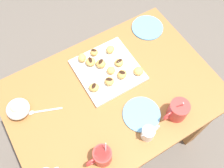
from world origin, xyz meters
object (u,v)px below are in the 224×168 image
at_px(beignet_6, 82,58).
at_px(beignet_10, 139,71).
at_px(dining_table, 113,104).
at_px(coffee_mug_red_left, 178,110).
at_px(beignet_1, 111,70).
at_px(beignet_2, 101,64).
at_px(cream_pitcher_white, 148,133).
at_px(beignet_0, 94,52).
at_px(beignet_4, 94,87).
at_px(pastry_plate_square, 108,70).
at_px(saucer_sky_right, 141,114).
at_px(beignet_9, 119,63).
at_px(beignet_5, 122,74).
at_px(ice_cream_bowl, 18,108).
at_px(saucer_sky_left, 147,28).
at_px(beignet_7, 109,81).
at_px(beignet_8, 91,62).
at_px(beignet_3, 110,49).
at_px(coffee_mug_red_right, 102,156).

xyz_separation_m(beignet_6, beignet_10, (-0.21, 0.22, -0.00)).
relative_size(dining_table, coffee_mug_red_left, 6.96).
xyz_separation_m(beignet_1, beignet_2, (0.03, -0.06, 0.00)).
bearing_deg(cream_pitcher_white, beignet_0, -90.90).
height_order(cream_pitcher_white, beignet_4, cream_pitcher_white).
distance_m(pastry_plate_square, saucer_sky_right, 0.30).
distance_m(beignet_2, beignet_10, 0.20).
height_order(beignet_9, beignet_10, beignet_10).
height_order(dining_table, beignet_6, beignet_6).
xyz_separation_m(dining_table, saucer_sky_right, (-0.06, 0.17, 0.14)).
distance_m(dining_table, cream_pitcher_white, 0.32).
bearing_deg(beignet_5, beignet_1, -54.61).
relative_size(ice_cream_bowl, saucer_sky_left, 0.62).
bearing_deg(beignet_2, beignet_6, -51.79).
bearing_deg(beignet_0, beignet_7, 83.76).
relative_size(pastry_plate_square, beignet_8, 5.96).
relative_size(beignet_1, beignet_7, 0.95).
bearing_deg(beignet_4, beignet_0, -119.26).
bearing_deg(beignet_7, beignet_6, -75.39).
bearing_deg(beignet_3, cream_pitcher_white, 79.38).
bearing_deg(beignet_6, saucer_sky_left, -178.75).
bearing_deg(coffee_mug_red_right, beignet_5, -133.86).
relative_size(beignet_4, beignet_8, 1.00).
xyz_separation_m(beignet_3, beignet_6, (0.16, -0.03, 0.00)).
bearing_deg(beignet_7, saucer_sky_right, 102.14).
height_order(beignet_5, beignet_7, beignet_7).
bearing_deg(pastry_plate_square, beignet_4, 28.75).
distance_m(beignet_3, beignet_8, 0.13).
xyz_separation_m(beignet_7, beignet_10, (-0.16, 0.02, -0.00)).
bearing_deg(cream_pitcher_white, saucer_sky_right, -108.99).
distance_m(beignet_8, beignet_9, 0.15).
xyz_separation_m(dining_table, beignet_1, (-0.05, -0.10, 0.17)).
relative_size(dining_table, cream_pitcher_white, 10.07).
distance_m(cream_pitcher_white, beignet_5, 0.33).
bearing_deg(beignet_6, beignet_4, 80.41).
distance_m(beignet_5, beignet_8, 0.18).
distance_m(saucer_sky_left, beignet_9, 0.31).
relative_size(pastry_plate_square, beignet_1, 6.86).
relative_size(saucer_sky_right, beignet_1, 4.02).
xyz_separation_m(pastry_plate_square, beignet_0, (0.01, -0.12, 0.02)).
xyz_separation_m(saucer_sky_right, beignet_10, (-0.11, -0.20, 0.03)).
relative_size(beignet_2, beignet_5, 0.95).
bearing_deg(beignet_0, coffee_mug_red_right, 64.48).
bearing_deg(beignet_8, cream_pitcher_white, 94.57).
relative_size(beignet_7, beignet_9, 0.99).
bearing_deg(beignet_6, coffee_mug_red_right, 71.63).
height_order(saucer_sky_right, beignet_8, beignet_8).
distance_m(beignet_9, beignet_10, 0.11).
bearing_deg(coffee_mug_red_left, beignet_7, -58.06).
xyz_separation_m(beignet_4, beignet_6, (-0.03, -0.19, 0.00)).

